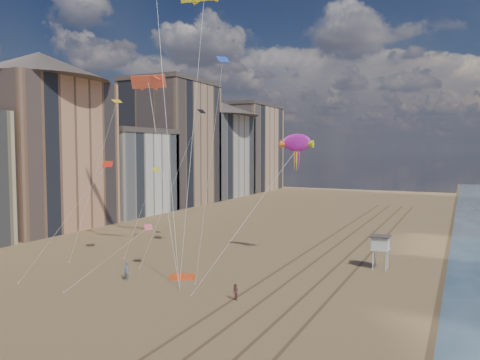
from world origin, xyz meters
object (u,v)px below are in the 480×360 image
lifeguard_stand (381,243)px  kite_flyer_a (127,271)px  kite_flyer_b (235,292)px  show_kite (297,143)px  grounded_kite (182,277)px

lifeguard_stand → kite_flyer_a: 26.67m
lifeguard_stand → kite_flyer_a: (-21.78, -15.27, -1.89)m
kite_flyer_b → show_kite: bearing=123.3°
grounded_kite → show_kite: size_ratio=0.12×
lifeguard_stand → show_kite: size_ratio=0.18×
lifeguard_stand → show_kite: show_kite is taller
lifeguard_stand → show_kite: (-9.21, -0.93, 10.79)m
grounded_kite → kite_flyer_b: size_ratio=1.66×
grounded_kite → kite_flyer_b: kite_flyer_b is taller
kite_flyer_a → kite_flyer_b: (12.34, -0.83, -0.19)m
grounded_kite → kite_flyer_a: bearing=-170.7°
grounded_kite → show_kite: show_kite is taller
kite_flyer_a → lifeguard_stand: bearing=30.2°
show_kite → kite_flyer_a: show_kite is taller
grounded_kite → kite_flyer_a: size_ratio=1.33×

